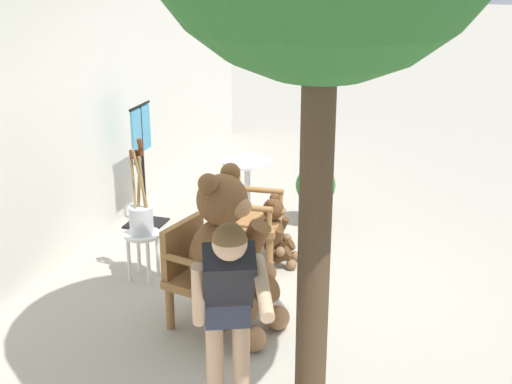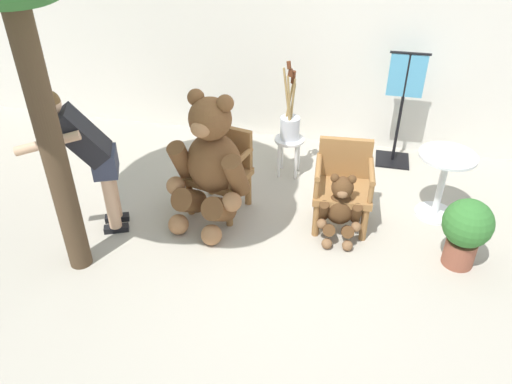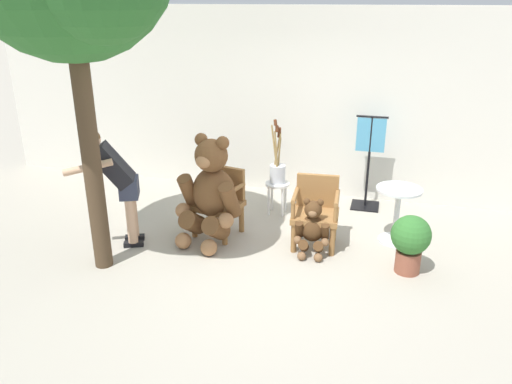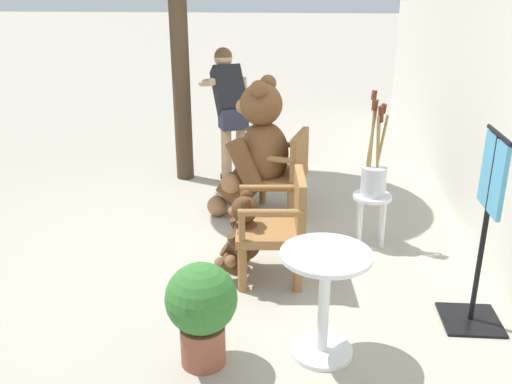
% 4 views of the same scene
% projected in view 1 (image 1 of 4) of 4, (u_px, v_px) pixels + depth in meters
% --- Properties ---
extents(ground_plane, '(60.00, 60.00, 0.00)m').
position_uv_depth(ground_plane, '(290.00, 298.00, 6.36)').
color(ground_plane, '#A8A091').
extents(back_wall, '(10.00, 0.16, 2.80)m').
position_uv_depth(back_wall, '(42.00, 125.00, 6.57)').
color(back_wall, silver).
rests_on(back_wall, ground).
extents(wooden_chair_left, '(0.66, 0.64, 0.86)m').
position_uv_depth(wooden_chair_left, '(200.00, 271.00, 5.83)').
color(wooden_chair_left, olive).
rests_on(wooden_chair_left, ground).
extents(wooden_chair_right, '(0.60, 0.56, 0.86)m').
position_uv_depth(wooden_chair_right, '(248.00, 217.00, 6.94)').
color(wooden_chair_right, olive).
rests_on(wooden_chair_right, ground).
extents(teddy_bear_large, '(0.85, 0.86, 1.37)m').
position_uv_depth(teddy_bear_large, '(227.00, 253.00, 5.66)').
color(teddy_bear_large, brown).
rests_on(teddy_bear_large, ground).
extents(teddy_bear_small, '(0.42, 0.41, 0.70)m').
position_uv_depth(teddy_bear_small, '(275.00, 231.00, 6.91)').
color(teddy_bear_small, '#4C3019').
rests_on(teddy_bear_small, ground).
extents(person_visitor, '(0.74, 0.68, 1.48)m').
position_uv_depth(person_visitor, '(228.00, 296.00, 4.53)').
color(person_visitor, black).
rests_on(person_visitor, ground).
extents(white_stool, '(0.34, 0.34, 0.46)m').
position_uv_depth(white_stool, '(143.00, 243.00, 6.61)').
color(white_stool, white).
rests_on(white_stool, ground).
extents(brush_bucket, '(0.22, 0.22, 0.92)m').
position_uv_depth(brush_bucket, '(141.00, 213.00, 6.50)').
color(brush_bucket, silver).
rests_on(brush_bucket, white_stool).
extents(round_side_table, '(0.56, 0.56, 0.72)m').
position_uv_depth(round_side_table, '(247.00, 184.00, 7.91)').
color(round_side_table, silver).
rests_on(round_side_table, ground).
extents(potted_plant, '(0.44, 0.44, 0.68)m').
position_uv_depth(potted_plant, '(315.00, 191.00, 7.85)').
color(potted_plant, brown).
rests_on(potted_plant, ground).
extents(clothing_display_stand, '(0.44, 0.40, 1.36)m').
position_uv_depth(clothing_display_stand, '(143.00, 163.00, 7.73)').
color(clothing_display_stand, black).
rests_on(clothing_display_stand, ground).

